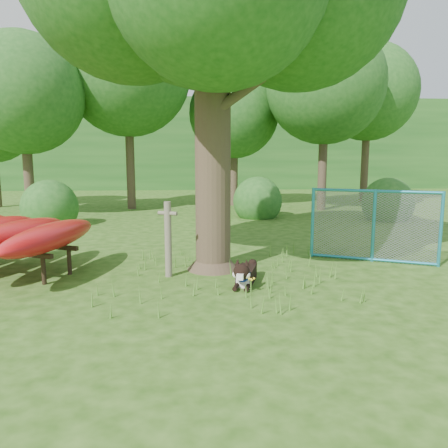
{
  "coord_description": "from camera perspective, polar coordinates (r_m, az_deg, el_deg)",
  "views": [
    {
      "loc": [
        -0.38,
        -6.88,
        2.28
      ],
      "look_at": [
        0.2,
        1.2,
        1.0
      ],
      "focal_mm": 35.0,
      "sensor_mm": 36.0,
      "label": 1
    }
  ],
  "objects": [
    {
      "name": "bg_tree_d",
      "position": [
        18.88,
        13.09,
        17.31
      ],
      "size": [
        4.8,
        4.8,
        7.5
      ],
      "color": "#3C2E21",
      "rests_on": "ground"
    },
    {
      "name": "wooded_hillside",
      "position": [
        34.89,
        -3.55,
        10.17
      ],
      "size": [
        80.0,
        12.0,
        6.0
      ],
      "primitive_type": "cube",
      "color": "#1F551B",
      "rests_on": "ground"
    },
    {
      "name": "bg_tree_e",
      "position": [
        22.69,
        18.33,
        16.03
      ],
      "size": [
        4.6,
        4.6,
        7.55
      ],
      "color": "#3C2E21",
      "rests_on": "ground"
    },
    {
      "name": "ground",
      "position": [
        7.26,
        -0.91,
        -9.34
      ],
      "size": [
        80.0,
        80.0,
        0.0
      ],
      "primitive_type": "plane",
      "color": "#22480E",
      "rests_on": "ground"
    },
    {
      "name": "bg_tree_b",
      "position": [
        19.35,
        -12.51,
        18.7
      ],
      "size": [
        5.2,
        5.2,
        8.22
      ],
      "color": "#3C2E21",
      "rests_on": "ground"
    },
    {
      "name": "shrub_right",
      "position": [
        16.55,
        20.5,
        0.5
      ],
      "size": [
        1.8,
        1.8,
        1.8
      ],
      "primitive_type": "sphere",
      "color": "#1F551B",
      "rests_on": "ground"
    },
    {
      "name": "shrub_mid",
      "position": [
        16.22,
        4.37,
        0.88
      ],
      "size": [
        1.8,
        1.8,
        1.8
      ],
      "primitive_type": "sphere",
      "color": "#1F551B",
      "rests_on": "ground"
    },
    {
      "name": "wildflower_clump",
      "position": [
        7.37,
        3.56,
        -7.36
      ],
      "size": [
        0.12,
        0.13,
        0.26
      ],
      "rotation": [
        0.0,
        0.0,
        -0.43
      ],
      "color": "#53892D",
      "rests_on": "ground"
    },
    {
      "name": "bg_tree_c",
      "position": [
        20.05,
        1.32,
        14.22
      ],
      "size": [
        4.0,
        4.0,
        6.12
      ],
      "color": "#3C2E21",
      "rests_on": "ground"
    },
    {
      "name": "shrub_left",
      "position": [
        15.27,
        -21.67,
        -0.24
      ],
      "size": [
        1.8,
        1.8,
        1.8
      ],
      "primitive_type": "sphere",
      "color": "#1F551B",
      "rests_on": "ground"
    },
    {
      "name": "husky_dog",
      "position": [
        7.79,
        2.74,
        -6.57
      ],
      "size": [
        0.56,
        1.19,
        0.55
      ],
      "rotation": [
        0.0,
        0.0,
        -0.28
      ],
      "color": "black",
      "rests_on": "ground"
    },
    {
      "name": "bg_tree_a",
      "position": [
        18.09,
        -24.78,
        15.19
      ],
      "size": [
        4.4,
        4.4,
        6.7
      ],
      "color": "#3C2E21",
      "rests_on": "ground"
    },
    {
      "name": "fence_section",
      "position": [
        9.88,
        18.95,
        -0.22
      ],
      "size": [
        2.45,
        1.19,
        2.6
      ],
      "rotation": [
        0.0,
        0.0,
        -0.44
      ],
      "color": "teal",
      "rests_on": "ground"
    },
    {
      "name": "wooden_post",
      "position": [
        8.25,
        -7.31,
        -1.73
      ],
      "size": [
        0.38,
        0.23,
        1.43
      ],
      "rotation": [
        0.0,
        0.0,
        -0.43
      ],
      "color": "#645B4B",
      "rests_on": "ground"
    },
    {
      "name": "kayak_rack",
      "position": [
        9.45,
        -27.26,
        -1.06
      ],
      "size": [
        3.7,
        4.0,
        1.04
      ],
      "rotation": [
        0.0,
        0.0,
        -0.4
      ],
      "color": "black",
      "rests_on": "ground"
    }
  ]
}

